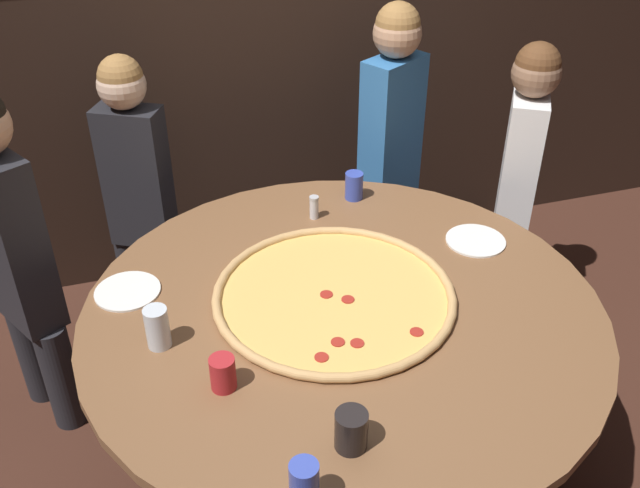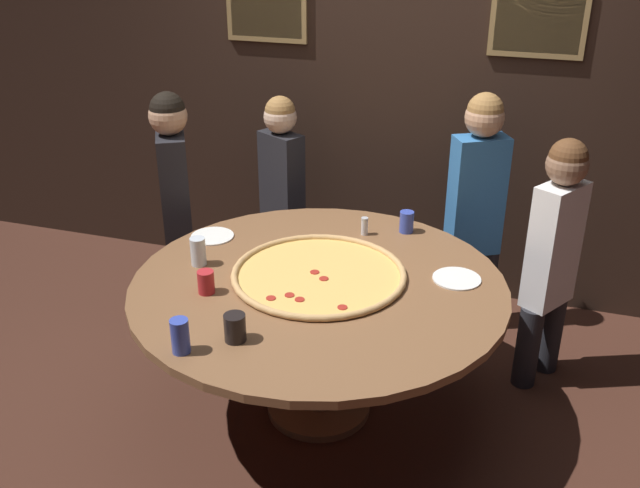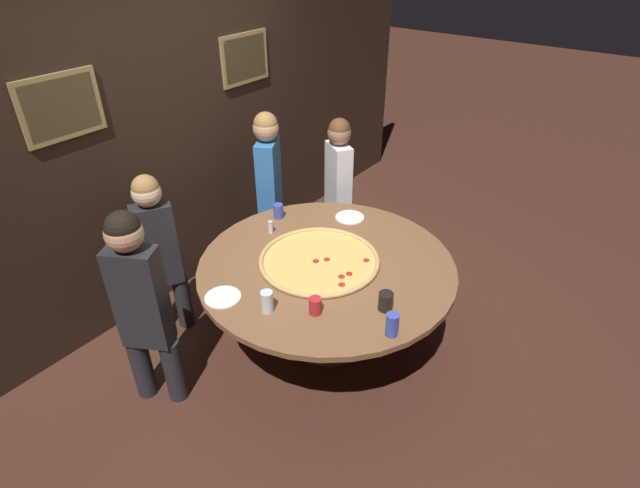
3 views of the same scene
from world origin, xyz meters
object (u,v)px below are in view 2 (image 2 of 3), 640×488
giant_pizza (319,274)px  drink_cup_centre_back (198,251)px  drink_cup_near_right (206,282)px  diner_side_right (553,250)px  drink_cup_by_shaker (235,328)px  diner_centre_back (282,187)px  dining_table (319,303)px  diner_far_left (176,197)px  white_plate_right_side (457,279)px  white_plate_far_back (212,236)px  diner_side_left (476,201)px  condiment_shaker (365,226)px  drink_cup_front_edge (407,222)px  drink_cup_far_left (180,336)px

giant_pizza → drink_cup_centre_back: 0.60m
drink_cup_near_right → diner_side_right: bearing=30.7°
drink_cup_by_shaker → diner_centre_back: size_ratio=0.09×
dining_table → diner_centre_back: diner_centre_back is taller
giant_pizza → diner_far_left: bearing=152.5°
drink_cup_near_right → white_plate_right_side: size_ratio=0.48×
white_plate_far_back → diner_side_left: (1.28, 0.76, 0.07)m
condiment_shaker → diner_centre_back: bearing=143.0°
white_plate_far_back → condiment_shaker: 0.81m
drink_cup_front_edge → white_plate_far_back: size_ratio=0.51×
drink_cup_front_edge → diner_far_left: (-1.33, -0.08, 0.01)m
drink_cup_far_left → diner_side_right: (1.37, 1.34, -0.05)m
condiment_shaker → diner_side_left: (0.52, 0.48, 0.02)m
drink_cup_by_shaker → diner_side_right: (1.20, 1.20, -0.04)m
white_plate_right_side → condiment_shaker: size_ratio=2.34×
dining_table → drink_cup_far_left: (-0.34, -0.70, 0.19)m
drink_cup_by_shaker → white_plate_far_back: size_ratio=0.52×
giant_pizza → drink_cup_centre_back: size_ratio=5.91×
dining_table → drink_cup_centre_back: 0.64m
white_plate_right_side → diner_centre_back: size_ratio=0.17×
white_plate_right_side → diner_side_left: 0.84m
white_plate_far_back → white_plate_right_side: size_ratio=1.00×
giant_pizza → drink_cup_near_right: size_ratio=7.70×
drink_cup_near_right → drink_cup_far_left: bearing=-76.1°
giant_pizza → drink_cup_by_shaker: drink_cup_by_shaker is taller
drink_cup_centre_back → diner_side_right: 1.77m
diner_centre_back → drink_cup_centre_back: bearing=117.2°
diner_far_left → white_plate_right_side: bearing=-131.9°
drink_cup_centre_back → condiment_shaker: size_ratio=1.45×
diner_side_left → white_plate_far_back: bearing=1.3°
drink_cup_centre_back → drink_cup_far_left: drink_cup_far_left is taller
white_plate_right_side → giant_pizza: bearing=-164.7°
dining_table → condiment_shaker: (0.07, 0.57, 0.16)m
drink_cup_by_shaker → diner_side_left: diner_side_left is taller
white_plate_right_side → diner_side_left: size_ratio=0.16×
white_plate_right_side → diner_far_left: size_ratio=0.16×
diner_side_right → drink_cup_front_edge: bearing=-61.5°
white_plate_right_side → white_plate_far_back: bearing=176.8°
diner_side_right → diner_side_left: diner_side_left is taller
drink_cup_near_right → diner_far_left: diner_far_left is taller
dining_table → diner_side_left: (0.60, 1.06, 0.18)m
diner_centre_back → dining_table: bearing=147.4°
drink_cup_near_right → drink_cup_by_shaker: bearing=-48.0°
drink_cup_by_shaker → diner_side_right: bearing=44.8°
giant_pizza → condiment_shaker: size_ratio=8.58×
white_plate_far_back → drink_cup_far_left: bearing=-70.9°
drink_cup_front_edge → white_plate_far_back: 1.04m
white_plate_far_back → condiment_shaker: condiment_shaker is taller
condiment_shaker → diner_centre_back: 0.82m
drink_cup_far_left → white_plate_far_back: bearing=109.1°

